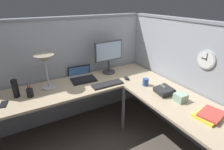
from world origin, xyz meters
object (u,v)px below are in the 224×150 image
at_px(thermos_flask, 15,88).
at_px(book_stack, 210,115).
at_px(keyboard, 108,84).
at_px(laptop, 82,76).
at_px(office_phone, 164,91).
at_px(cell_phone, 3,104).
at_px(wall_clock, 206,60).
at_px(desk_lamp_dome, 45,61).
at_px(computer_mouse, 127,78).
at_px(pen_cup, 30,93).
at_px(coffee_mug, 146,82).
at_px(tissue_box, 180,97).
at_px(monitor, 109,55).

bearing_deg(thermos_flask, book_stack, -40.14).
xyz_separation_m(keyboard, thermos_flask, (-1.08, 0.26, 0.10)).
bearing_deg(laptop, office_phone, -53.08).
xyz_separation_m(laptop, cell_phone, (-1.00, -0.25, -0.02)).
xyz_separation_m(cell_phone, wall_clock, (2.08, -0.91, 0.44)).
distance_m(laptop, keyboard, 0.45).
bearing_deg(office_phone, cell_phone, 158.08).
distance_m(desk_lamp_dome, cell_phone, 0.65).
bearing_deg(computer_mouse, wall_clock, -56.01).
bearing_deg(book_stack, computer_mouse, 101.04).
bearing_deg(thermos_flask, pen_cup, -28.13).
distance_m(thermos_flask, office_phone, 1.77).
relative_size(desk_lamp_dome, thermos_flask, 2.02).
distance_m(thermos_flask, coffee_mug, 1.60).
bearing_deg(computer_mouse, laptop, 145.78).
height_order(coffee_mug, wall_clock, wall_clock).
distance_m(tissue_box, wall_clock, 0.52).
bearing_deg(tissue_box, monitor, 104.73).
height_order(monitor, thermos_flask, monitor).
height_order(computer_mouse, thermos_flask, thermos_flask).
relative_size(keyboard, book_stack, 1.38).
bearing_deg(tissue_box, cell_phone, 152.71).
bearing_deg(keyboard, monitor, 59.91).
distance_m(coffee_mug, tissue_box, 0.51).
xyz_separation_m(keyboard, wall_clock, (0.86, -0.77, 0.43)).
bearing_deg(monitor, pen_cup, -170.55).
distance_m(pen_cup, cell_phone, 0.29).
relative_size(monitor, tissue_box, 4.17).
xyz_separation_m(laptop, book_stack, (0.77, -1.51, -0.00)).
height_order(keyboard, coffee_mug, coffee_mug).
xyz_separation_m(laptop, keyboard, (0.22, -0.39, -0.01)).
bearing_deg(tissue_box, laptop, 122.80).
bearing_deg(pen_cup, laptop, 16.25).
bearing_deg(thermos_flask, monitor, 5.24).
bearing_deg(monitor, thermos_flask, -174.76).
bearing_deg(pen_cup, tissue_box, -32.85).
bearing_deg(book_stack, monitor, 102.10).
xyz_separation_m(keyboard, tissue_box, (0.53, -0.76, 0.03)).
distance_m(book_stack, wall_clock, 0.63).
relative_size(laptop, keyboard, 0.93).
height_order(keyboard, book_stack, book_stack).
height_order(keyboard, tissue_box, tissue_box).
xyz_separation_m(coffee_mug, tissue_box, (0.09, -0.50, -0.00)).
relative_size(thermos_flask, coffee_mug, 2.29).
bearing_deg(computer_mouse, tissue_box, -75.61).
height_order(cell_phone, tissue_box, tissue_box).
xyz_separation_m(desk_lamp_dome, pen_cup, (-0.24, -0.12, -0.31)).
bearing_deg(tissue_box, pen_cup, 147.15).
relative_size(keyboard, coffee_mug, 4.48).
xyz_separation_m(monitor, keyboard, (-0.23, -0.38, -0.28)).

